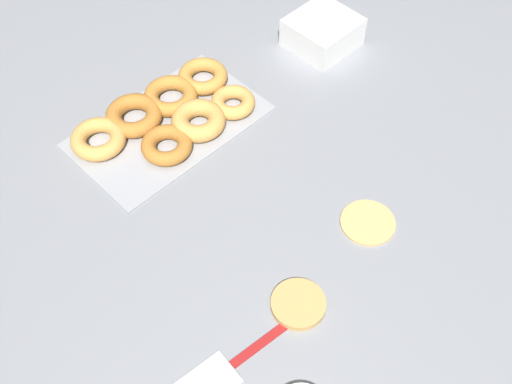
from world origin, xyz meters
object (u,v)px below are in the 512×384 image
(pancake_1, at_px, (368,222))
(spatula, at_px, (214,378))
(container_stack, at_px, (323,32))
(pancake_2, at_px, (298,304))
(donut_tray, at_px, (169,116))

(pancake_1, relative_size, spatula, 0.35)
(pancake_1, relative_size, container_stack, 0.71)
(container_stack, bearing_deg, pancake_2, 38.57)
(pancake_1, relative_size, donut_tray, 0.26)
(donut_tray, bearing_deg, container_stack, 172.39)
(donut_tray, relative_size, container_stack, 2.74)
(pancake_1, bearing_deg, spatula, 2.87)
(pancake_2, bearing_deg, donut_tray, -104.09)
(pancake_1, relative_size, pancake_2, 1.09)
(spatula, bearing_deg, pancake_1, -171.00)
(pancake_2, distance_m, donut_tray, 0.46)
(donut_tray, xyz_separation_m, container_stack, (-0.38, 0.05, 0.01))
(container_stack, bearing_deg, spatula, 30.28)
(pancake_1, height_order, donut_tray, donut_tray)
(pancake_2, xyz_separation_m, donut_tray, (-0.11, -0.44, 0.01))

